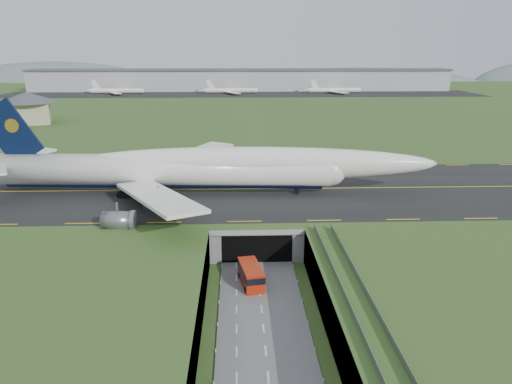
{
  "coord_description": "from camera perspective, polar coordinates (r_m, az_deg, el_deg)",
  "views": [
    {
      "loc": [
        -3.16,
        -70.23,
        35.08
      ],
      "look_at": [
        0.29,
        20.0,
        9.2
      ],
      "focal_mm": 35.0,
      "sensor_mm": 36.0,
      "label": 1
    }
  ],
  "objects": [
    {
      "name": "taxiway",
      "position": [
        107.27,
        -0.42,
        0.31
      ],
      "size": [
        800.0,
        44.0,
        0.18
      ],
      "primitive_type": "cube",
      "color": "black",
      "rests_on": "airfield_deck"
    },
    {
      "name": "airfield_deck",
      "position": [
        77.27,
        0.35,
        -8.54
      ],
      "size": [
        800.0,
        800.0,
        6.0
      ],
      "primitive_type": "cube",
      "color": "gray",
      "rests_on": "ground"
    },
    {
      "name": "ground",
      "position": [
        78.56,
        0.35,
        -10.53
      ],
      "size": [
        900.0,
        900.0,
        0.0
      ],
      "primitive_type": "plane",
      "color": "#345D25",
      "rests_on": "ground"
    },
    {
      "name": "cargo_terminal",
      "position": [
        370.26,
        -1.75,
        12.71
      ],
      "size": [
        320.0,
        67.0,
        15.6
      ],
      "color": "#B2B2B2",
      "rests_on": "ground"
    },
    {
      "name": "shuttle_tram",
      "position": [
        77.68,
        -0.59,
        -9.44
      ],
      "size": [
        4.17,
        8.05,
        3.13
      ],
      "rotation": [
        0.0,
        0.0,
        0.17
      ],
      "color": "#B0240B",
      "rests_on": "ground"
    },
    {
      "name": "tunnel_portal",
      "position": [
        92.61,
        -0.1,
        -4.05
      ],
      "size": [
        17.0,
        22.3,
        6.0
      ],
      "color": "gray",
      "rests_on": "ground"
    },
    {
      "name": "jumbo_jet",
      "position": [
        103.24,
        -6.73,
        2.69
      ],
      "size": [
        96.92,
        61.85,
        20.49
      ],
      "rotation": [
        0.0,
        0.0,
        -0.06
      ],
      "color": "white",
      "rests_on": "ground"
    },
    {
      "name": "distant_hills",
      "position": [
        506.28,
        5.59,
        11.49
      ],
      "size": [
        700.0,
        91.0,
        60.0
      ],
      "color": "slate",
      "rests_on": "ground"
    },
    {
      "name": "guideway",
      "position": [
        60.82,
        11.91,
        -13.68
      ],
      "size": [
        3.0,
        53.0,
        7.05
      ],
      "color": "#A8A8A3",
      "rests_on": "ground"
    },
    {
      "name": "service_building",
      "position": [
        223.82,
        -24.62,
        9.04
      ],
      "size": [
        29.36,
        29.36,
        12.73
      ],
      "rotation": [
        0.0,
        0.0,
        0.31
      ],
      "color": "tan",
      "rests_on": "ground"
    },
    {
      "name": "trench_road",
      "position": [
        71.89,
        0.62,
        -13.12
      ],
      "size": [
        12.0,
        75.0,
        0.2
      ],
      "primitive_type": "cube",
      "color": "slate",
      "rests_on": "ground"
    }
  ]
}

